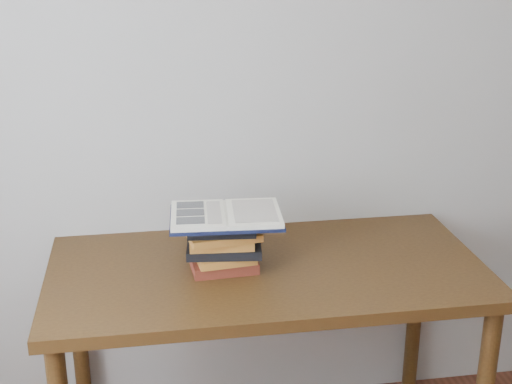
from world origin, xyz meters
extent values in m
cube|color=#A7A49E|center=(0.00, 1.75, 1.30)|extent=(3.50, 0.04, 2.60)
cube|color=#442B11|center=(-0.03, 1.38, 0.78)|extent=(1.49, 0.74, 0.04)
cylinder|color=#442B11|center=(-0.71, 1.69, 0.38)|extent=(0.06, 0.06, 0.76)
cylinder|color=#442B11|center=(0.66, 1.69, 0.38)|extent=(0.06, 0.06, 0.76)
cube|color=maroon|center=(-0.18, 1.39, 0.82)|extent=(0.23, 0.16, 0.04)
cube|color=#B67F29|center=(-0.18, 1.38, 0.85)|extent=(0.21, 0.17, 0.03)
cube|color=black|center=(-0.18, 1.38, 0.88)|extent=(0.26, 0.18, 0.03)
cube|color=#B67F29|center=(-0.18, 1.39, 0.91)|extent=(0.22, 0.18, 0.03)
cube|color=#B67F29|center=(-0.18, 1.36, 0.94)|extent=(0.25, 0.18, 0.03)
cube|color=black|center=(-0.19, 1.37, 0.96)|extent=(0.24, 0.18, 0.03)
cube|color=black|center=(-0.17, 1.38, 0.99)|extent=(0.38, 0.28, 0.01)
cube|color=beige|center=(-0.26, 1.38, 1.00)|extent=(0.19, 0.25, 0.02)
cube|color=beige|center=(-0.08, 1.37, 1.00)|extent=(0.19, 0.25, 0.02)
cylinder|color=beige|center=(-0.17, 1.38, 1.00)|extent=(0.03, 0.24, 0.01)
cube|color=black|center=(-0.28, 1.46, 1.01)|extent=(0.09, 0.06, 0.00)
cube|color=black|center=(-0.28, 1.39, 1.01)|extent=(0.09, 0.06, 0.00)
cube|color=black|center=(-0.29, 1.32, 1.01)|extent=(0.09, 0.06, 0.00)
cube|color=beige|center=(-0.21, 1.38, 1.01)|extent=(0.06, 0.20, 0.00)
cube|color=beige|center=(-0.07, 1.37, 1.01)|extent=(0.15, 0.21, 0.00)
camera|label=1|loc=(-0.42, -0.79, 1.87)|focal=50.00mm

